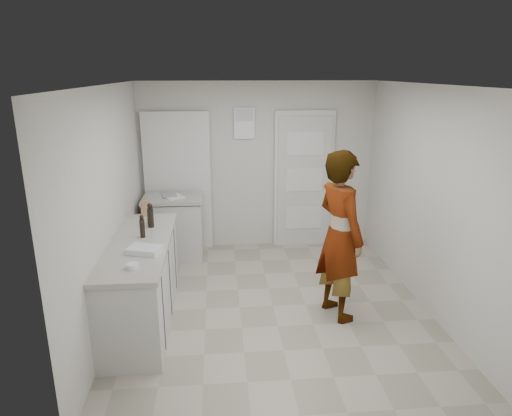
{
  "coord_description": "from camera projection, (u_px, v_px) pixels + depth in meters",
  "views": [
    {
      "loc": [
        -0.6,
        -4.74,
        2.64
      ],
      "look_at": [
        -0.16,
        0.4,
        1.08
      ],
      "focal_mm": 32.0,
      "sensor_mm": 36.0,
      "label": 1
    }
  ],
  "objects": [
    {
      "name": "spice_jar",
      "position": [
        149.0,
        221.0,
        5.3
      ],
      "size": [
        0.05,
        0.05,
        0.08
      ],
      "primitive_type": "cylinder",
      "color": "tan",
      "rests_on": "main_counter"
    },
    {
      "name": "side_counter",
      "position": [
        174.0,
        230.0,
        6.58
      ],
      "size": [
        0.84,
        0.61,
        0.93
      ],
      "color": "silver",
      "rests_on": "ground"
    },
    {
      "name": "oil_cruet_a",
      "position": [
        150.0,
        216.0,
        5.17
      ],
      "size": [
        0.07,
        0.07,
        0.28
      ],
      "color": "black",
      "rests_on": "main_counter"
    },
    {
      "name": "person",
      "position": [
        340.0,
        236.0,
        4.9
      ],
      "size": [
        0.66,
        0.8,
        1.87
      ],
      "primitive_type": "imported",
      "rotation": [
        0.0,
        0.0,
        1.93
      ],
      "color": "silver",
      "rests_on": "ground"
    },
    {
      "name": "ground",
      "position": [
        273.0,
        306.0,
        5.33
      ],
      "size": [
        4.0,
        4.0,
        0.0
      ],
      "primitive_type": "plane",
      "color": "gray",
      "rests_on": "ground"
    },
    {
      "name": "oil_cruet_b",
      "position": [
        142.0,
        227.0,
        4.85
      ],
      "size": [
        0.06,
        0.06,
        0.25
      ],
      "color": "black",
      "rests_on": "main_counter"
    },
    {
      "name": "baking_dish",
      "position": [
        145.0,
        250.0,
        4.47
      ],
      "size": [
        0.36,
        0.3,
        0.06
      ],
      "rotation": [
        0.0,
        0.0,
        -0.31
      ],
      "color": "silver",
      "rests_on": "main_counter"
    },
    {
      "name": "papers",
      "position": [
        173.0,
        197.0,
        6.44
      ],
      "size": [
        0.35,
        0.38,
        0.01
      ],
      "primitive_type": "cube",
      "rotation": [
        0.0,
        0.0,
        0.52
      ],
      "color": "white",
      "rests_on": "side_counter"
    },
    {
      "name": "room_shell",
      "position": [
        246.0,
        182.0,
        6.88
      ],
      "size": [
        4.0,
        4.0,
        4.0
      ],
      "color": "beige",
      "rests_on": "ground"
    },
    {
      "name": "egg_bowl",
      "position": [
        132.0,
        266.0,
        4.11
      ],
      "size": [
        0.11,
        0.11,
        0.04
      ],
      "color": "silver",
      "rests_on": "main_counter"
    },
    {
      "name": "main_counter",
      "position": [
        142.0,
        285.0,
        4.9
      ],
      "size": [
        0.64,
        1.96,
        0.93
      ],
      "color": "silver",
      "rests_on": "ground"
    },
    {
      "name": "cake_mix_box",
      "position": [
        146.0,
        208.0,
        5.58
      ],
      "size": [
        0.12,
        0.06,
        0.19
      ],
      "primitive_type": "cube",
      "rotation": [
        0.0,
        0.0,
        0.1
      ],
      "color": "#936749",
      "rests_on": "main_counter"
    }
  ]
}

